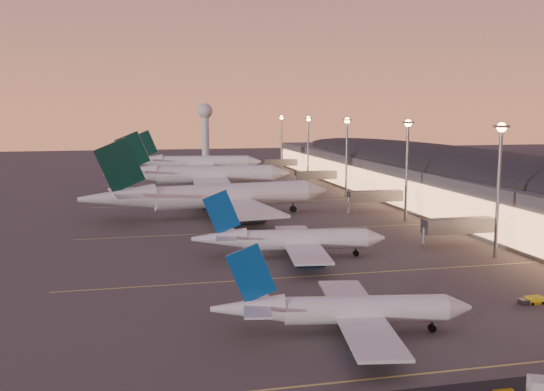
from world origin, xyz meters
The scene contains 11 objects.
ground centered at (0.00, 0.00, 0.00)m, with size 700.00×700.00×0.00m, color #464340.
airliner_narrow_south centered at (-6.18, -31.87, 3.08)m, with size 33.37×30.12×11.93m.
airliner_narrow_north centered at (-2.70, 8.68, 3.47)m, with size 37.56×33.80×13.41m.
airliner_wide_near centered at (-11.78, 56.58, 5.58)m, with size 67.69×62.25×21.67m.
airliner_wide_mid centered at (-9.20, 113.80, 5.45)m, with size 66.16×60.45×21.16m.
airliner_wide_far centered at (-5.75, 170.80, 5.07)m, with size 61.54×56.59×19.70m.
terminal_building centered at (61.84, 72.47, 8.78)m, with size 56.35×255.00×17.46m.
light_masts centered at (36.00, 65.00, 17.55)m, with size 2.20×217.20×25.90m.
radar_tower centered at (10.00, 260.00, 21.87)m, with size 9.00×9.00×32.50m.
lane_markings centered at (0.00, 40.00, 0.01)m, with size 90.00×180.36×0.00m.
baggage_tug_b centered at (24.98, -26.50, 0.49)m, with size 3.65×1.71×1.07m.
Camera 1 is at (-31.23, -101.79, 28.09)m, focal length 40.00 mm.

